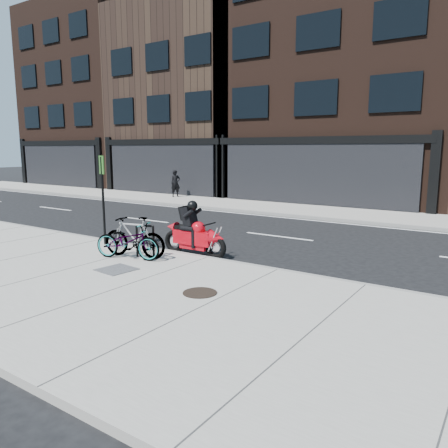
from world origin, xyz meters
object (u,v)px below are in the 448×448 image
Objects in this scene: bike_rack at (145,238)px; bicycle_front at (128,241)px; bicycle_rear at (134,237)px; manhole_cover at (200,293)px; pedestrian at (176,183)px; utility_grate at (117,269)px; sign_post at (103,192)px; motorcycle at (197,234)px.

bicycle_front is at bearing -121.48° from bike_rack.
manhole_cover is at bearing 54.08° from bicycle_rear.
pedestrian is 15.30m from utility_grate.
manhole_cover is at bearing -0.77° from sign_post.
bicycle_front is 2.34× the size of utility_grate.
sign_post is (-2.31, 1.66, 1.50)m from utility_grate.
manhole_cover is (11.40, -12.69, -0.75)m from pedestrian.
motorcycle is at bearing 37.02° from sign_post.
manhole_cover is (2.15, -2.70, -0.47)m from motorcycle.
motorcycle reaches higher than bicycle_front.
bike_rack is 1.35m from utility_grate.
utility_grate is at bearing -100.99° from motorcycle.
bike_rack is 0.55× the size of pedestrian.
manhole_cover is (2.84, -1.46, -0.48)m from bike_rack.
bicycle_front is 14.29m from pedestrian.
bike_rack is 0.41× the size of motorcycle.
sign_post is at bearing 144.20° from utility_grate.
bicycle_front is (-0.23, -0.38, -0.03)m from bike_rack.
sign_post is at bearing -119.71° from pedestrian.
pedestrian reaches higher than manhole_cover.
utility_grate is 0.30× the size of sign_post.
bicycle_rear is 2.15m from sign_post.
motorcycle reaches higher than utility_grate.
bicycle_rear is 1.15× the size of pedestrian.
utility_grate is at bearing 11.99° from bicycle_rear.
utility_grate is at bearing -15.30° from sign_post.
bike_rack is at bearing 102.94° from utility_grate.
pedestrian is at bearing -156.71° from bicycle_rear.
manhole_cover is at bearing -124.97° from bicycle_front.
bicycle_front is 0.70× the size of sign_post.
bicycle_rear is at bearing 2.20° from sign_post.
bicycle_front is 0.22m from bicycle_rear.
pedestrian is at bearing 131.94° from manhole_cover.
pedestrian is (-8.33, 11.61, 0.30)m from bicycle_front.
pedestrian is at bearing 127.32° from bike_rack.
bicycle_rear is at bearing -114.67° from pedestrian.
pedestrian is 2.03× the size of utility_grate.
bicycle_rear is 2.33× the size of utility_grate.
manhole_cover is 0.26× the size of sign_post.
pedestrian reaches higher than bicycle_front.
utility_grate is (-2.56, 0.23, 0.00)m from manhole_cover.
manhole_cover is at bearing -27.16° from bike_rack.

